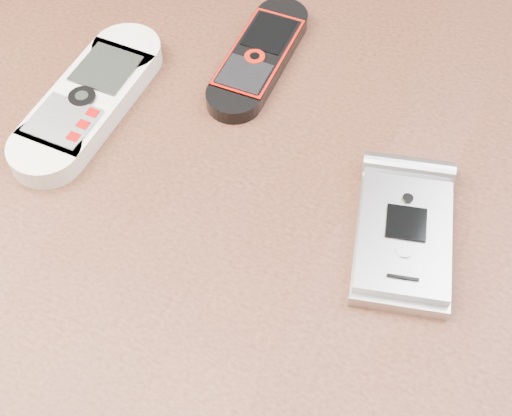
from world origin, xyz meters
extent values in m
cube|color=black|center=(0.00, 0.00, 0.73)|extent=(1.20, 0.80, 0.03)
cube|color=black|center=(-0.54, 0.34, 0.36)|extent=(0.06, 0.06, 0.71)
cube|color=white|center=(-0.15, 0.04, 0.76)|extent=(0.05, 0.16, 0.02)
cube|color=black|center=(-0.05, 0.13, 0.76)|extent=(0.05, 0.14, 0.01)
cube|color=silver|center=(0.10, 0.02, 0.76)|extent=(0.09, 0.13, 0.02)
camera|label=1|loc=(0.12, -0.24, 1.14)|focal=50.00mm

